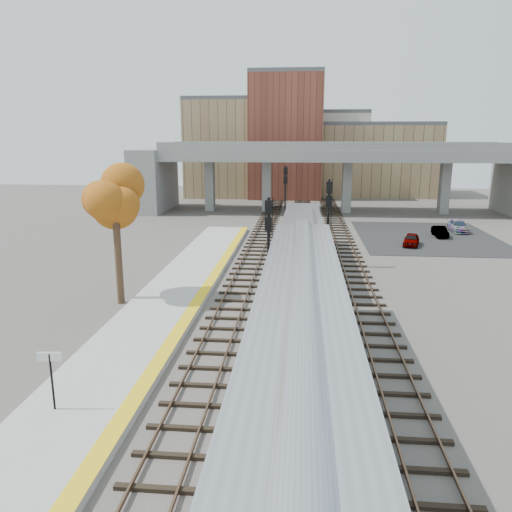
% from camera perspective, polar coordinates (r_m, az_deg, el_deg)
% --- Properties ---
extents(ground, '(160.00, 160.00, 0.00)m').
position_cam_1_polar(ground, '(26.48, 2.90, -9.18)').
color(ground, '#47423D').
rests_on(ground, ground).
extents(platform, '(4.50, 60.00, 0.35)m').
position_cam_1_polar(platform, '(27.63, -12.45, -8.11)').
color(platform, '#9E9E99').
rests_on(platform, ground).
extents(yellow_strip, '(0.70, 60.00, 0.01)m').
position_cam_1_polar(yellow_strip, '(27.07, -8.60, -7.99)').
color(yellow_strip, yellow).
rests_on(yellow_strip, platform).
extents(tracks, '(10.70, 95.00, 0.25)m').
position_cam_1_polar(tracks, '(38.28, 5.10, -1.90)').
color(tracks, black).
rests_on(tracks, ground).
extents(overpass, '(54.00, 12.00, 9.50)m').
position_cam_1_polar(overpass, '(69.67, 8.69, 9.73)').
color(overpass, slate).
rests_on(overpass, ground).
extents(buildings_far, '(43.00, 21.00, 20.60)m').
position_cam_1_polar(buildings_far, '(91.02, 5.62, 11.97)').
color(buildings_far, '#9A8359').
rests_on(buildings_far, ground).
extents(parking_lot, '(14.00, 18.00, 0.04)m').
position_cam_1_polar(parking_lot, '(54.97, 18.95, 2.08)').
color(parking_lot, black).
rests_on(parking_lot, ground).
extents(locomotive, '(3.02, 19.05, 4.10)m').
position_cam_1_polar(locomotive, '(39.60, 5.28, 1.90)').
color(locomotive, '#A8AAB2').
rests_on(locomotive, ground).
extents(coach, '(3.03, 25.00, 5.00)m').
position_cam_1_polar(coach, '(17.81, 5.11, -11.13)').
color(coach, '#A8AAB2').
rests_on(coach, ground).
extents(signal_mast_near, '(0.60, 0.64, 6.57)m').
position_cam_1_polar(signal_mast_near, '(31.20, 1.42, 0.46)').
color(signal_mast_near, '#9E9E99').
rests_on(signal_mast_near, ground).
extents(signal_mast_mid, '(0.60, 0.64, 7.00)m').
position_cam_1_polar(signal_mast_mid, '(39.71, 8.21, 3.58)').
color(signal_mast_mid, '#9E9E99').
rests_on(signal_mast_mid, ground).
extents(signal_mast_far, '(0.60, 0.64, 6.81)m').
position_cam_1_polar(signal_mast_far, '(60.43, 3.35, 6.94)').
color(signal_mast_far, '#9E9E99').
rests_on(signal_mast_far, ground).
extents(station_sign, '(0.90, 0.13, 2.27)m').
position_cam_1_polar(station_sign, '(20.04, -22.41, -11.82)').
color(station_sign, black).
rests_on(station_sign, platform).
extents(tree, '(3.60, 3.60, 8.98)m').
position_cam_1_polar(tree, '(31.23, -15.88, 6.48)').
color(tree, '#382619').
rests_on(tree, ground).
extents(car_a, '(2.24, 3.64, 1.16)m').
position_cam_1_polar(car_a, '(49.90, 17.33, 1.80)').
color(car_a, '#99999E').
rests_on(car_a, parking_lot).
extents(car_b, '(1.19, 3.30, 1.08)m').
position_cam_1_polar(car_b, '(55.27, 20.29, 2.63)').
color(car_b, '#99999E').
rests_on(car_b, parking_lot).
extents(car_c, '(1.89, 4.28, 1.22)m').
position_cam_1_polar(car_c, '(59.03, 22.12, 3.19)').
color(car_c, '#99999E').
rests_on(car_c, parking_lot).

